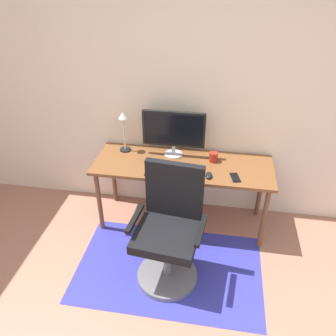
{
  "coord_description": "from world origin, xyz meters",
  "views": [
    {
      "loc": [
        0.33,
        -0.86,
        2.38
      ],
      "look_at": [
        -0.07,
        1.58,
        0.8
      ],
      "focal_mm": 36.36,
      "sensor_mm": 36.0,
      "label": 1
    }
  ],
  "objects": [
    {
      "name": "desk",
      "position": [
        0.03,
        1.83,
        0.63
      ],
      "size": [
        1.68,
        0.59,
        0.7
      ],
      "color": "brown",
      "rests_on": "ground"
    },
    {
      "name": "cell_phone",
      "position": [
        0.52,
        1.67,
        0.71
      ],
      "size": [
        0.1,
        0.15,
        0.01
      ],
      "primitive_type": "cube",
      "rotation": [
        0.0,
        0.0,
        0.26
      ],
      "color": "black",
      "rests_on": "desk"
    },
    {
      "name": "computer_mouse",
      "position": [
        0.29,
        1.65,
        0.72
      ],
      "size": [
        0.06,
        0.1,
        0.03
      ],
      "primitive_type": "ellipsoid",
      "color": "black",
      "rests_on": "desk"
    },
    {
      "name": "monitor",
      "position": [
        -0.08,
        1.99,
        0.96
      ],
      "size": [
        0.59,
        0.18,
        0.45
      ],
      "color": "#B2B2B7",
      "rests_on": "desk"
    },
    {
      "name": "wall_back",
      "position": [
        0.0,
        2.2,
        1.3
      ],
      "size": [
        6.0,
        0.1,
        2.6
      ],
      "primitive_type": "cube",
      "color": "beige",
      "rests_on": "ground"
    },
    {
      "name": "office_chair",
      "position": [
        0.01,
        1.15,
        0.45
      ],
      "size": [
        0.6,
        0.54,
        1.03
      ],
      "rotation": [
        0.0,
        0.0,
        -0.11
      ],
      "color": "slate",
      "rests_on": "ground"
    },
    {
      "name": "keyboard",
      "position": [
        -0.07,
        1.64,
        0.71
      ],
      "size": [
        0.43,
        0.13,
        0.02
      ],
      "primitive_type": "cube",
      "color": "black",
      "rests_on": "desk"
    },
    {
      "name": "coffee_cup",
      "position": [
        0.31,
        1.93,
        0.75
      ],
      "size": [
        0.08,
        0.08,
        0.09
      ],
      "primitive_type": "cylinder",
      "color": "#9E2619",
      "rests_on": "desk"
    },
    {
      "name": "desk_lamp",
      "position": [
        -0.57,
        2.0,
        0.97
      ],
      "size": [
        0.11,
        0.11,
        0.41
      ],
      "color": "black",
      "rests_on": "desk"
    },
    {
      "name": "area_rug",
      "position": [
        0.01,
        1.19,
        0.0
      ],
      "size": [
        1.62,
        1.01,
        0.01
      ],
      "primitive_type": "cube",
      "color": "#32349C",
      "rests_on": "ground"
    }
  ]
}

